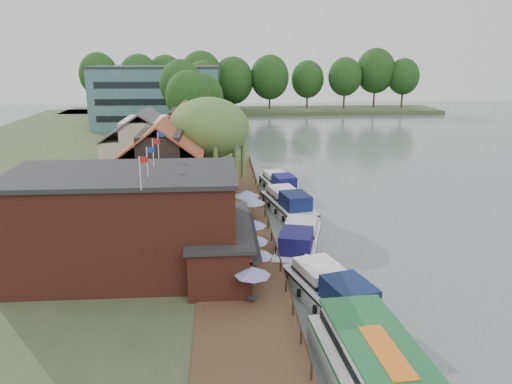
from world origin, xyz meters
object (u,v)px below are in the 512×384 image
object	(u,v)px
umbrella_3	(252,234)
cruiser_0	(332,288)
cottage_a	(162,166)
cottage_c	(185,135)
umbrella_2	(252,250)
pub	(154,222)
hotel_block	(157,97)
umbrella_0	(253,285)
swan	(350,354)
umbrella_4	(234,222)
umbrella_6	(247,203)
umbrella_5	(252,210)
umbrella_1	(255,265)
cruiser_1	(299,238)
cruiser_2	(288,201)
cottage_b	(146,148)
willow	(209,146)
cruiser_3	(279,182)

from	to	relation	value
umbrella_3	cruiser_0	bearing A→B (deg)	-58.94
cottage_a	cottage_c	world-z (taller)	same
umbrella_2	umbrella_3	bearing A→B (deg)	86.34
pub	hotel_block	size ratio (longest dim) A/B	0.79
umbrella_0	swan	world-z (taller)	umbrella_0
umbrella_4	umbrella_6	bearing A→B (deg)	76.13
umbrella_3	cottage_c	bearing A→B (deg)	102.90
pub	umbrella_5	world-z (taller)	pub
umbrella_2	cruiser_0	distance (m)	6.66
cottage_c	umbrella_6	size ratio (longest dim) A/B	3.51
umbrella_1	umbrella_5	bearing A→B (deg)	87.14
cruiser_0	cruiser_1	distance (m)	8.97
umbrella_2	cruiser_2	world-z (taller)	umbrella_2
cottage_b	umbrella_2	size ratio (longest dim) A/B	4.02
willow	cruiser_0	world-z (taller)	willow
umbrella_3	cruiser_1	size ratio (longest dim) A/B	0.22
cottage_a	umbrella_1	world-z (taller)	cottage_a
umbrella_4	cottage_c	bearing A→B (deg)	101.70
pub	cruiser_2	distance (m)	19.50
umbrella_1	cruiser_2	xyz separation A→B (m)	(4.67, 17.83, -0.97)
umbrella_0	umbrella_3	distance (m)	8.87
umbrella_4	cruiser_2	xyz separation A→B (m)	(5.77, 8.99, -0.97)
umbrella_2	umbrella_4	distance (m)	6.29
cruiser_1	cottage_c	bearing A→B (deg)	125.15
cruiser_0	umbrella_2	bearing A→B (deg)	122.33
umbrella_0	swan	size ratio (longest dim) A/B	5.40
umbrella_0	cottage_b	bearing A→B (deg)	109.04
pub	umbrella_2	distance (m)	7.16
umbrella_1	cruiser_1	size ratio (longest dim) A/B	0.22
umbrella_0	umbrella_2	bearing A→B (deg)	86.86
cruiser_2	willow	bearing A→B (deg)	138.31
cottage_c	umbrella_3	world-z (taller)	cottage_c
cruiser_3	swan	world-z (taller)	cruiser_3
umbrella_5	umbrella_6	xyz separation A→B (m)	(-0.36, 2.27, 0.00)
pub	cruiser_2	size ratio (longest dim) A/B	1.86
cottage_b	cruiser_0	world-z (taller)	cottage_b
pub	willow	xyz separation A→B (m)	(3.50, 20.00, 1.56)
umbrella_0	cruiser_3	xyz separation A→B (m)	(5.08, 28.94, -1.09)
willow	cruiser_3	world-z (taller)	willow
umbrella_6	cruiser_2	distance (m)	5.75
cruiser_2	umbrella_6	bearing A→B (deg)	-153.13
cottage_a	willow	bearing A→B (deg)	48.01
umbrella_2	umbrella_6	bearing A→B (deg)	88.54
cruiser_2	cottage_c	bearing A→B (deg)	109.94
umbrella_3	umbrella_5	world-z (taller)	same
cottage_a	hotel_block	bearing A→B (deg)	97.13
cruiser_1	cruiser_2	xyz separation A→B (m)	(0.60, 10.67, -0.01)
willow	swan	distance (m)	31.45
umbrella_0	hotel_block	bearing A→B (deg)	100.73
swan	cottage_a	bearing A→B (deg)	116.55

